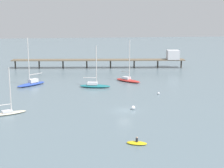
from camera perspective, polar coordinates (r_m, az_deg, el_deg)
name	(u,v)px	position (r m, az deg, el deg)	size (l,w,h in m)	color
ground_plane	(125,111)	(66.72, 2.14, -4.48)	(400.00, 400.00, 0.00)	slate
pier	(129,58)	(117.42, 2.89, 4.39)	(59.41, 10.61, 6.18)	brown
sailboat_cream	(9,111)	(66.96, -16.85, -4.44)	(6.34, 3.99, 8.90)	beige
sailboat_teal	(95,85)	(86.91, -2.94, -0.18)	(8.18, 3.95, 10.67)	#1E727A
sailboat_blue	(31,83)	(91.55, -13.38, 0.20)	(7.75, 7.17, 12.56)	#2D4CB7
sailboat_red	(128,79)	(94.31, 2.68, 0.77)	(7.03, 7.45, 11.48)	red
dinghy_yellow	(137,143)	(50.30, 4.19, -9.82)	(3.27, 2.28, 1.14)	yellow
mooring_buoy_inner	(159,93)	(80.31, 7.82, -1.57)	(0.54, 0.54, 0.54)	silver
mooring_buoy_near	(133,108)	(67.31, 3.59, -3.99)	(0.81, 0.81, 0.81)	silver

